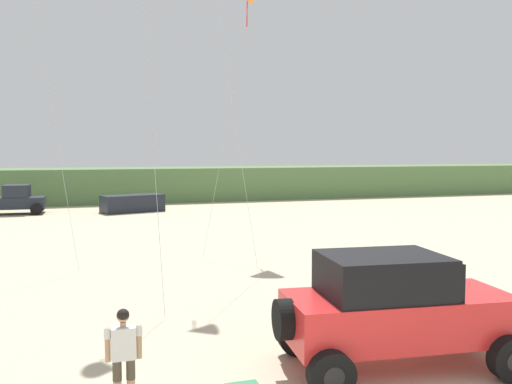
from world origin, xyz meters
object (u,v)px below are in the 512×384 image
at_px(jeep, 395,308).
at_px(distant_sedan, 133,203).
at_px(distant_pickup, 11,200).
at_px(person_watching, 124,352).

distance_m(jeep, distant_sedan, 29.69).
bearing_deg(distant_sedan, distant_pickup, 154.93).
bearing_deg(person_watching, distant_pickup, 99.98).
height_order(distant_pickup, distant_sedan, distant_pickup).
xyz_separation_m(jeep, distant_sedan, (-2.64, 29.56, -0.60)).
distance_m(person_watching, distant_sedan, 29.78).
xyz_separation_m(person_watching, distant_sedan, (2.55, 29.67, -0.34)).
bearing_deg(distant_pickup, person_watching, -80.02).
distance_m(jeep, person_watching, 5.20).
bearing_deg(jeep, distant_pickup, 109.08).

